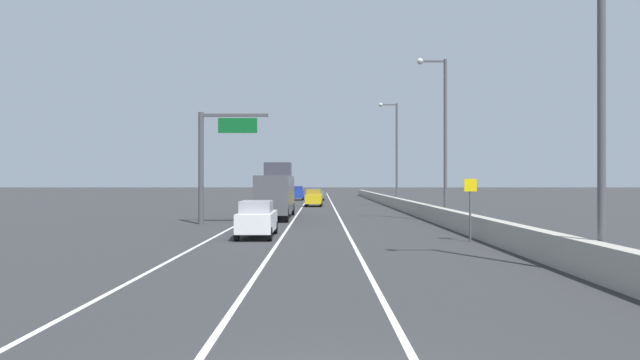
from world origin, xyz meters
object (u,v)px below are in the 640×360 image
object	(u,v)px
overhead_sign_gantry	(214,154)
car_silver_4	(279,193)
box_truck	(278,192)
lamp_post_right_third	(397,148)
lamp_post_right_near	(596,60)
car_gray_2	(320,194)
car_white_3	(259,219)
car_blue_0	(299,193)
speed_advisory_sign	(472,205)
lamp_post_right_second	(444,129)
car_yellow_1	(316,198)

from	to	relation	value
overhead_sign_gantry	car_silver_4	size ratio (longest dim) A/B	1.69
box_truck	lamp_post_right_third	bearing A→B (deg)	56.94
lamp_post_right_near	car_gray_2	bearing A→B (deg)	97.93
car_white_3	lamp_post_right_third	bearing A→B (deg)	70.04
car_blue_0	overhead_sign_gantry	bearing A→B (deg)	-94.94
overhead_sign_gantry	car_silver_4	world-z (taller)	overhead_sign_gantry
speed_advisory_sign	box_truck	xyz separation A→B (m)	(-10.60, 15.68, 0.24)
speed_advisory_sign	box_truck	size ratio (longest dim) A/B	0.33
lamp_post_right_second	car_blue_0	world-z (taller)	lamp_post_right_second
lamp_post_right_near	lamp_post_right_third	bearing A→B (deg)	89.95
car_yellow_1	car_gray_2	size ratio (longest dim) A/B	0.98
lamp_post_right_near	car_blue_0	size ratio (longest dim) A/B	2.86
lamp_post_right_second	car_gray_2	world-z (taller)	lamp_post_right_second
lamp_post_right_near	lamp_post_right_third	xyz separation A→B (m)	(0.04, 43.00, 0.00)
lamp_post_right_second	lamp_post_right_third	size ratio (longest dim) A/B	1.00
lamp_post_right_third	car_yellow_1	size ratio (longest dim) A/B	2.77
lamp_post_right_near	car_silver_4	world-z (taller)	lamp_post_right_near
overhead_sign_gantry	car_blue_0	world-z (taller)	overhead_sign_gantry
lamp_post_right_second	box_truck	xyz separation A→B (m)	(-12.09, 3.42, -4.57)
lamp_post_right_second	car_white_3	xyz separation A→B (m)	(-11.91, -10.39, -5.63)
car_gray_2	car_white_3	size ratio (longest dim) A/B	0.96
overhead_sign_gantry	car_yellow_1	world-z (taller)	overhead_sign_gantry
speed_advisory_sign	car_white_3	xyz separation A→B (m)	(-10.42, 1.86, -0.82)
car_yellow_1	box_truck	bearing A→B (deg)	-98.16
lamp_post_right_near	car_silver_4	bearing A→B (deg)	103.23
car_gray_2	box_truck	xyz separation A→B (m)	(-3.08, -37.15, 1.04)
box_truck	overhead_sign_gantry	bearing A→B (deg)	-124.22
car_blue_0	car_yellow_1	bearing A→B (deg)	-82.07
lamp_post_right_near	car_blue_0	distance (m)	64.75
lamp_post_right_second	car_gray_2	distance (m)	41.94
lamp_post_right_second	car_blue_0	distance (m)	43.99
lamp_post_right_near	car_white_3	distance (m)	16.98
box_truck	car_blue_0	bearing A→B (deg)	90.00
lamp_post_right_second	car_white_3	bearing A→B (deg)	-138.89
speed_advisory_sign	car_silver_4	distance (m)	55.04
lamp_post_right_near	car_yellow_1	bearing A→B (deg)	101.60
car_yellow_1	car_silver_4	distance (m)	19.54
car_gray_2	car_silver_4	distance (m)	6.09
lamp_post_right_near	lamp_post_right_third	size ratio (longest dim) A/B	1.00
overhead_sign_gantry	box_truck	world-z (taller)	overhead_sign_gantry
car_yellow_1	car_silver_4	bearing A→B (deg)	106.97
overhead_sign_gantry	car_silver_4	distance (m)	43.43
speed_advisory_sign	car_gray_2	size ratio (longest dim) A/B	0.70
overhead_sign_gantry	car_white_3	world-z (taller)	overhead_sign_gantry
lamp_post_right_second	box_truck	world-z (taller)	lamp_post_right_second
overhead_sign_gantry	car_blue_0	xyz separation A→B (m)	(3.81, 44.11, -3.68)
car_gray_2	box_truck	bearing A→B (deg)	-94.74
car_yellow_1	car_white_3	bearing A→B (deg)	-94.42
lamp_post_right_third	car_silver_4	distance (m)	25.13
lamp_post_right_second	lamp_post_right_third	xyz separation A→B (m)	(-0.33, 21.50, 0.00)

